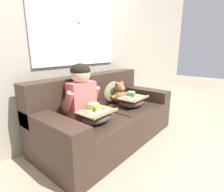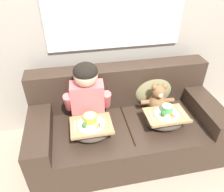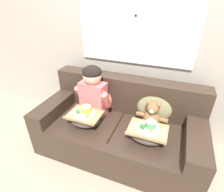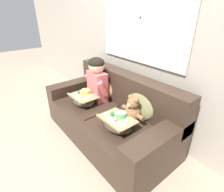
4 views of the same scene
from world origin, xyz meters
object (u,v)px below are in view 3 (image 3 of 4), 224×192
object	(u,v)px
couch	(120,127)
lap_tray_child	(85,118)
throw_pillow_behind_child	(99,94)
child_figure	(93,89)
teddy_bear	(152,116)
lap_tray_teddy	(147,133)
throw_pillow_behind_teddy	(155,105)

from	to	relation	value
couch	lap_tray_child	distance (m)	0.45
throw_pillow_behind_child	lap_tray_child	xyz separation A→B (m)	(-0.00, -0.39, -0.12)
child_figure	lap_tray_child	size ratio (longest dim) A/B	1.66
teddy_bear	lap_tray_teddy	world-z (taller)	teddy_bear
throw_pillow_behind_teddy	lap_tray_child	bearing A→B (deg)	-152.11
throw_pillow_behind_teddy	couch	bearing A→B (deg)	-152.53
couch	teddy_bear	size ratio (longest dim) A/B	5.25
couch	throw_pillow_behind_child	distance (m)	0.51
throw_pillow_behind_teddy	lap_tray_child	distance (m)	0.83
child_figure	teddy_bear	size ratio (longest dim) A/B	1.76
teddy_bear	lap_tray_teddy	size ratio (longest dim) A/B	0.91
teddy_bear	lap_tray_child	distance (m)	0.77
couch	throw_pillow_behind_teddy	xyz separation A→B (m)	(0.36, 0.19, 0.30)
throw_pillow_behind_teddy	teddy_bear	distance (m)	0.16
couch	lap_tray_teddy	distance (m)	0.45
throw_pillow_behind_child	couch	bearing A→B (deg)	-27.47
child_figure	lap_tray_child	xyz separation A→B (m)	(-0.00, -0.24, -0.27)
throw_pillow_behind_child	child_figure	xyz separation A→B (m)	(-0.00, -0.15, 0.15)
throw_pillow_behind_child	teddy_bear	size ratio (longest dim) A/B	1.20
couch	child_figure	bearing A→B (deg)	173.87
couch	lap_tray_child	xyz separation A→B (m)	(-0.37, -0.20, 0.18)
teddy_bear	lap_tray_child	xyz separation A→B (m)	(-0.73, -0.23, -0.06)
lap_tray_child	couch	bearing A→B (deg)	28.30
lap_tray_child	lap_tray_teddy	distance (m)	0.73
lap_tray_teddy	lap_tray_child	bearing A→B (deg)	179.93
child_figure	lap_tray_teddy	world-z (taller)	child_figure
couch	child_figure	world-z (taller)	child_figure
couch	teddy_bear	distance (m)	0.44
throw_pillow_behind_child	throw_pillow_behind_teddy	world-z (taller)	throw_pillow_behind_teddy
throw_pillow_behind_teddy	child_figure	xyz separation A→B (m)	(-0.73, -0.15, 0.15)
lap_tray_child	throw_pillow_behind_child	bearing A→B (deg)	89.92
couch	teddy_bear	world-z (taller)	couch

